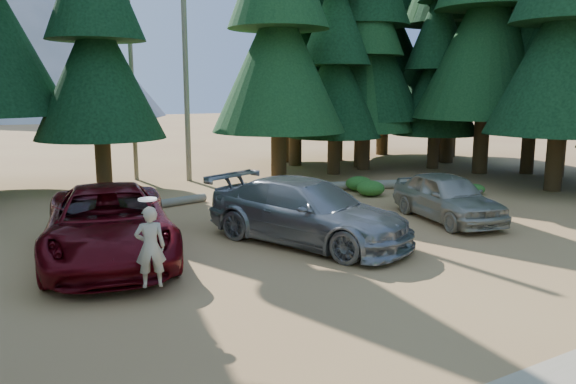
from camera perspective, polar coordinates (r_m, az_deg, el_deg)
name	(u,v)px	position (r m, az deg, el deg)	size (l,w,h in m)	color
ground	(379,270)	(13.32, 9.27, -7.86)	(160.00, 160.00, 0.00)	#A87347
forest_belt_north	(169,181)	(26.32, -12.01, 1.15)	(36.00, 7.00, 22.00)	black
snag_front	(185,46)	(25.84, -10.43, 14.39)	(0.24, 0.24, 12.00)	slate
snag_back	(131,69)	(26.61, -15.63, 11.91)	(0.20, 0.20, 10.00)	slate
red_pickup	(109,223)	(14.48, -17.72, -3.07)	(2.96, 6.42, 1.79)	#5B070F
silver_minivan_center	(308,212)	(15.24, 2.01, -2.01)	(2.43, 5.97, 1.73)	#929499
silver_minivan_right	(447,197)	(18.55, 15.89, -0.47)	(1.81, 4.49, 1.53)	#B0AB9D
frisbee_player	(150,246)	(11.32, -13.81, -5.38)	(0.67, 0.52, 1.77)	beige
log_left	(154,205)	(20.18, -13.42, -1.28)	(0.30, 0.30, 4.17)	slate
log_mid	(281,186)	(23.56, -0.76, 0.64)	(0.27, 0.27, 3.33)	slate
log_right	(341,186)	(23.37, 5.40, 0.63)	(0.37, 0.37, 5.72)	slate
shrub_left	(70,223)	(17.69, -21.28, -2.96)	(0.97, 0.97, 0.53)	#1D591A
shrub_center_left	(127,202)	(19.84, -16.05, -1.02)	(1.25, 1.25, 0.69)	#1D591A
shrub_center_right	(305,185)	(22.77, 1.72, 0.72)	(1.10, 1.10, 0.61)	#1D591A
shrub_right	(359,184)	(23.28, 7.22, 0.85)	(1.10, 1.10, 0.60)	#1D591A
shrub_far_right	(371,188)	(22.25, 8.38, 0.38)	(1.10, 1.10, 0.61)	#1D591A
shrub_edge_east	(475,189)	(23.56, 18.49, 0.27)	(0.76, 0.76, 0.42)	#1D591A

